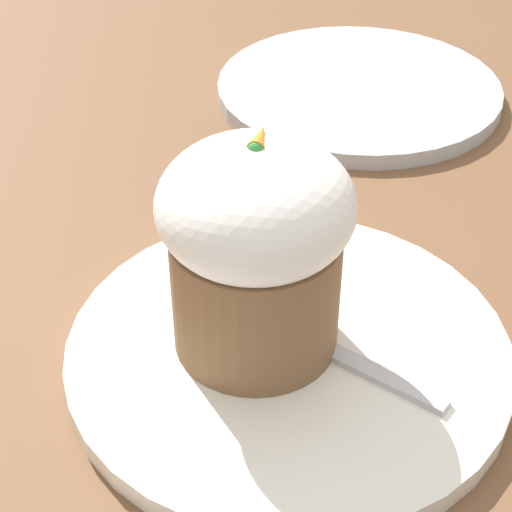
# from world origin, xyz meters

# --- Properties ---
(ground_plane) EXTENTS (4.00, 4.00, 0.00)m
(ground_plane) POSITION_xyz_m (0.00, 0.00, 0.00)
(ground_plane) COLOR brown
(dessert_plate) EXTENTS (0.23, 0.23, 0.01)m
(dessert_plate) POSITION_xyz_m (0.00, 0.00, 0.01)
(dessert_plate) COLOR white
(dessert_plate) RESTS_ON ground_plane
(carrot_cake) EXTENTS (0.10, 0.10, 0.12)m
(carrot_cake) POSITION_xyz_m (0.00, 0.02, 0.07)
(carrot_cake) COLOR brown
(carrot_cake) RESTS_ON dessert_plate
(spoon) EXTENTS (0.07, 0.12, 0.01)m
(spoon) POSITION_xyz_m (0.00, -0.00, 0.02)
(spoon) COLOR #B7B7BC
(spoon) RESTS_ON dessert_plate
(side_plate) EXTENTS (0.23, 0.23, 0.01)m
(side_plate) POSITION_xyz_m (0.31, -0.01, 0.01)
(side_plate) COLOR #B2B7BC
(side_plate) RESTS_ON ground_plane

